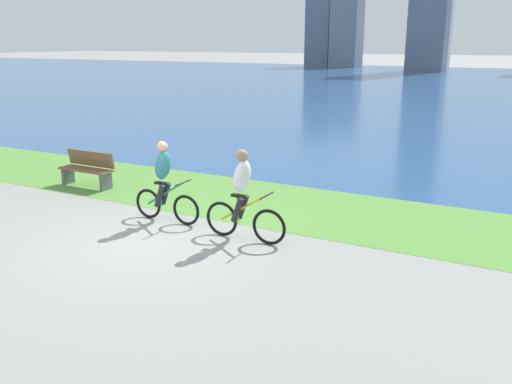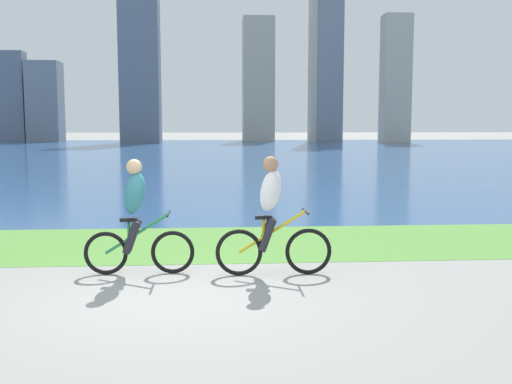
% 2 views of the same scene
% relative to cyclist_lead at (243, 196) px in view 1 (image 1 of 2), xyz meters
% --- Properties ---
extents(ground_plane, '(300.00, 300.00, 0.00)m').
position_rel_cyclist_lead_xyz_m(ground_plane, '(-1.43, -0.98, -0.84)').
color(ground_plane, gray).
extents(grass_strip_bayside, '(120.00, 3.30, 0.01)m').
position_rel_cyclist_lead_xyz_m(grass_strip_bayside, '(-1.43, 2.36, -0.84)').
color(grass_strip_bayside, '#59933D').
rests_on(grass_strip_bayside, ground).
extents(bay_water_surface, '(300.00, 70.18, 0.00)m').
position_rel_cyclist_lead_xyz_m(bay_water_surface, '(-1.43, 39.11, -0.84)').
color(bay_water_surface, '#2D568C').
rests_on(bay_water_surface, ground).
extents(cyclist_lead, '(1.67, 0.52, 1.71)m').
position_rel_cyclist_lead_xyz_m(cyclist_lead, '(0.00, 0.00, 0.00)').
color(cyclist_lead, black).
rests_on(cyclist_lead, ground).
extents(cyclist_trailing, '(1.58, 0.52, 1.67)m').
position_rel_cyclist_lead_xyz_m(cyclist_trailing, '(-1.93, 0.18, -0.01)').
color(cyclist_trailing, black).
rests_on(cyclist_trailing, ground).
extents(bench_near_path, '(1.50, 0.47, 0.90)m').
position_rel_cyclist_lead_xyz_m(bench_near_path, '(-5.38, 1.49, -0.39)').
color(bench_near_path, brown).
rests_on(bench_near_path, ground).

